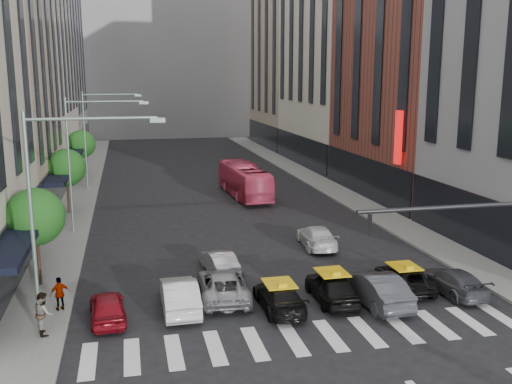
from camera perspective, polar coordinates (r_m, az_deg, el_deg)
ground at (r=22.91m, az=7.34°, el=-15.76°), size 160.00×160.00×0.00m
sidewalk_left at (r=50.33m, az=-17.43°, el=-0.98°), size 3.00×96.00×0.15m
sidewalk_right at (r=53.54m, az=7.89°, el=0.16°), size 3.00×96.00×0.15m
building_left_c at (r=66.23m, az=-22.28°, el=17.17°), size 8.00×20.00×36.00m
building_left_d at (r=84.76m, az=-20.06°, el=13.84°), size 8.00×18.00×30.00m
building_right_b at (r=52.12m, az=15.33°, el=13.85°), size 8.00×18.00×26.00m
building_right_d at (r=87.57m, az=3.32°, el=13.74°), size 8.00×18.00×28.00m
building_far at (r=104.59m, az=-9.19°, el=15.43°), size 30.00×10.00×36.00m
tree_near at (r=30.19m, az=-21.21°, el=-2.34°), size 2.88×2.88×4.95m
tree_mid at (r=45.80m, az=-18.44°, el=2.32°), size 2.88×2.88×4.95m
tree_far at (r=61.61m, az=-17.08°, el=4.60°), size 2.88×2.88×4.95m
streetlamp_near at (r=23.67m, az=-19.41°, el=-0.26°), size 5.38×0.25×9.00m
streetlamp_mid at (r=39.43m, az=-16.90°, el=4.34°), size 5.38×0.25×9.00m
streetlamp_far at (r=55.32m, az=-15.82°, el=6.30°), size 5.38×0.25×9.00m
liberty_sign at (r=44.04m, az=14.06°, el=5.31°), size 0.30×0.70×4.00m
car_red at (r=26.06m, az=-14.63°, el=-11.06°), size 1.75×3.80×1.26m
car_white_front at (r=26.51m, az=-7.67°, el=-10.13°), size 1.59×4.48×1.47m
car_silver at (r=27.63m, az=-3.30°, el=-9.24°), size 2.64×5.10×1.37m
taxi_left at (r=26.37m, az=2.34°, el=-10.42°), size 1.75×4.29×1.24m
taxi_center at (r=27.46m, az=7.57°, el=-9.40°), size 1.78×4.23×1.43m
car_grey_mid at (r=27.53m, az=11.88°, el=-9.37°), size 1.89×4.76×1.54m
taxi_right at (r=29.73m, az=14.55°, el=-8.30°), size 2.19×4.31×1.17m
car_grey_curb at (r=29.84m, az=19.10°, el=-8.44°), size 1.92×4.32×1.23m
car_row2_left at (r=31.17m, az=-3.74°, el=-6.95°), size 1.79×3.90×1.24m
car_row2_right at (r=35.88m, az=6.05°, el=-4.43°), size 2.22×4.73×1.33m
bus at (r=50.47m, az=-1.18°, el=1.17°), size 2.98×10.52×2.90m
pedestrian_near at (r=25.13m, az=-20.49°, el=-11.29°), size 0.89×1.02×1.78m
pedestrian_far at (r=27.36m, az=-19.02°, el=-9.58°), size 0.97×0.69×1.53m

